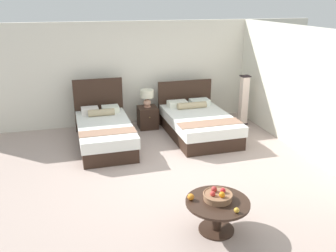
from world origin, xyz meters
TOP-DOWN VIEW (x-y plane):
  - ground_plane at (0.00, 0.00)m, footprint 9.23×9.71m
  - wall_back at (0.00, 3.05)m, footprint 9.23×0.12m
  - wall_side_right at (2.81, 0.40)m, footprint 0.12×5.31m
  - bed_near_window at (-1.07, 1.66)m, footprint 1.15×2.16m
  - bed_near_corner at (1.07, 1.65)m, footprint 1.39×2.15m
  - nightstand at (0.06, 2.48)m, footprint 0.46×0.50m
  - table_lamp at (0.06, 2.50)m, footprint 0.32×0.32m
  - coffee_table at (0.09, -1.83)m, footprint 0.86×0.86m
  - fruit_bowl at (0.10, -1.79)m, footprint 0.40×0.40m
  - loose_apple at (0.21, -2.14)m, footprint 0.07×0.07m
  - loose_orange at (-0.25, -1.70)m, footprint 0.09×0.09m
  - floor_lamp_corner at (2.42, 2.12)m, footprint 0.22×0.22m

SIDE VIEW (x-z plane):
  - ground_plane at x=0.00m, z-range -0.02..0.00m
  - nightstand at x=0.06m, z-range 0.00..0.52m
  - bed_near_corner at x=1.07m, z-range -0.25..0.84m
  - bed_near_window at x=-1.07m, z-range -0.33..0.92m
  - coffee_table at x=0.09m, z-range 0.11..0.56m
  - loose_apple at x=0.21m, z-range 0.46..0.53m
  - loose_orange at x=-0.25m, z-range 0.46..0.55m
  - fruit_bowl at x=0.10m, z-range 0.43..0.59m
  - floor_lamp_corner at x=2.42m, z-range 0.00..1.23m
  - table_lamp at x=0.06m, z-range 0.58..1.00m
  - wall_back at x=0.00m, z-range 0.00..2.50m
  - wall_side_right at x=2.81m, z-range 0.00..2.50m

